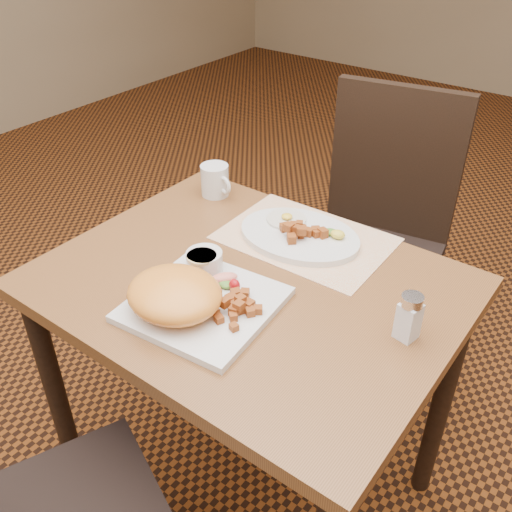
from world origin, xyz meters
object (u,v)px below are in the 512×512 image
(chair_far, at_px, (378,226))
(plate_oval, at_px, (299,236))
(plate_square, at_px, (204,304))
(salt_shaker, at_px, (409,316))
(table, at_px, (249,318))
(coffee_mug, at_px, (215,180))

(chair_far, xyz_separation_m, plate_oval, (0.01, -0.50, 0.22))
(chair_far, height_order, plate_square, chair_far)
(plate_oval, height_order, salt_shaker, salt_shaker)
(table, height_order, coffee_mug, coffee_mug)
(plate_square, bearing_deg, coffee_mug, 127.40)
(table, relative_size, chair_far, 0.93)
(table, bearing_deg, coffee_mug, 140.41)
(table, relative_size, salt_shaker, 9.00)
(coffee_mug, bearing_deg, table, -39.59)
(plate_oval, distance_m, coffee_mug, 0.32)
(chair_far, height_order, salt_shaker, chair_far)
(chair_far, relative_size, coffee_mug, 8.96)
(salt_shaker, bearing_deg, table, -174.18)
(chair_far, bearing_deg, plate_oval, 81.49)
(table, bearing_deg, plate_oval, 90.75)
(plate_square, distance_m, coffee_mug, 0.50)
(plate_square, bearing_deg, table, 83.06)
(chair_far, relative_size, plate_oval, 3.19)
(plate_oval, bearing_deg, plate_square, -92.25)
(chair_far, distance_m, coffee_mug, 0.60)
(plate_oval, bearing_deg, salt_shaker, -25.44)
(salt_shaker, bearing_deg, plate_oval, 154.56)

